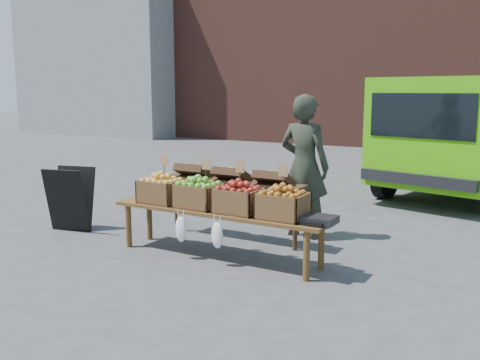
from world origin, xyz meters
The scene contains 12 objects.
ground centered at (0.00, 0.00, 0.00)m, with size 80.00×80.00×0.00m, color #454548.
grey_building centered at (-14.00, 13.00, 3.50)m, with size 8.00×3.00×7.00m, color gray.
delivery_van centered at (2.26, 5.98, 1.07)m, with size 2.19×4.79×2.15m, color #49AF0B, non-canonical shape.
vendor centered at (0.77, 1.61, 0.95)m, with size 0.69×0.45×1.89m, color #272D20.
chalkboard_sign centered at (-2.15, 0.25, 0.45)m, with size 0.59×0.33×0.90m, color black, non-canonical shape.
back_table centered at (0.05, 0.97, 0.52)m, with size 2.10×0.44×1.04m, color #372314, non-canonical shape.
display_bench centered at (0.29, 0.25, 0.28)m, with size 2.70×0.56×0.57m, color #583919, non-canonical shape.
crate_golden_apples centered at (-0.53, 0.25, 0.71)m, with size 0.50×0.40×0.28m, color gold, non-canonical shape.
crate_russet_pears centered at (0.02, 0.25, 0.71)m, with size 0.50×0.40×0.28m, color #4D7F1D, non-canonical shape.
crate_red_apples centered at (0.57, 0.25, 0.71)m, with size 0.50×0.40×0.28m, color maroon, non-canonical shape.
crate_green_apples centered at (1.12, 0.25, 0.71)m, with size 0.50×0.40×0.28m, color #9C5C15, non-canonical shape.
weighing_scale centered at (1.54, 0.25, 0.61)m, with size 0.34×0.30×0.08m, color black.
Camera 1 is at (3.56, -4.82, 1.94)m, focal length 40.00 mm.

